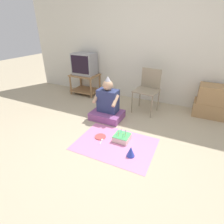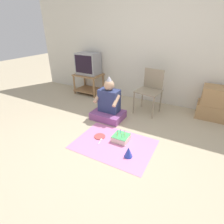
# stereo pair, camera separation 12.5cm
# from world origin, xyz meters

# --- Properties ---
(ground_plane) EXTENTS (16.00, 16.00, 0.00)m
(ground_plane) POSITION_xyz_m (0.00, 0.00, 0.00)
(ground_plane) COLOR tan
(wall_back) EXTENTS (6.40, 0.06, 2.55)m
(wall_back) POSITION_xyz_m (0.00, 2.08, 1.27)
(wall_back) COLOR beige
(wall_back) RESTS_ON ground_plane
(tv_stand) EXTENTS (0.67, 0.50, 0.50)m
(tv_stand) POSITION_xyz_m (-1.59, 1.80, 0.30)
(tv_stand) COLOR #997047
(tv_stand) RESTS_ON ground_plane
(tv) EXTENTS (0.54, 0.40, 0.52)m
(tv) POSITION_xyz_m (-1.59, 1.82, 0.76)
(tv) COLOR #99999E
(tv) RESTS_ON tv_stand
(folding_chair) EXTENTS (0.50, 0.47, 0.86)m
(folding_chair) POSITION_xyz_m (0.12, 1.51, 0.51)
(folding_chair) COLOR gray
(folding_chair) RESTS_ON ground_plane
(cardboard_box_stack) EXTENTS (0.57, 0.42, 0.62)m
(cardboard_box_stack) POSITION_xyz_m (1.29, 1.82, 0.29)
(cardboard_box_stack) COLOR #A87F51
(cardboard_box_stack) RESTS_ON ground_plane
(person_seated) EXTENTS (0.59, 0.46, 0.83)m
(person_seated) POSITION_xyz_m (-0.47, 0.85, 0.26)
(person_seated) COLOR #8C4C8C
(person_seated) RESTS_ON ground_plane
(party_cloth) EXTENTS (1.19, 0.85, 0.01)m
(party_cloth) POSITION_xyz_m (0.02, 0.14, 0.00)
(party_cloth) COLOR pink
(party_cloth) RESTS_ON ground_plane
(birthday_cake) EXTENTS (0.24, 0.24, 0.17)m
(birthday_cake) POSITION_xyz_m (0.07, 0.28, 0.05)
(birthday_cake) COLOR #F4E0C6
(birthday_cake) RESTS_ON party_cloth
(party_hat_blue) EXTENTS (0.12, 0.12, 0.15)m
(party_hat_blue) POSITION_xyz_m (0.32, -0.01, 0.08)
(party_hat_blue) COLOR blue
(party_hat_blue) RESTS_ON party_cloth
(paper_plate) EXTENTS (0.18, 0.18, 0.01)m
(paper_plate) POSITION_xyz_m (-0.27, 0.20, 0.01)
(paper_plate) COLOR #D84C4C
(paper_plate) RESTS_ON party_cloth
(plastic_spoon_near) EXTENTS (0.05, 0.14, 0.01)m
(plastic_spoon_near) POSITION_xyz_m (-0.21, 0.13, 0.01)
(plastic_spoon_near) COLOR white
(plastic_spoon_near) RESTS_ON party_cloth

